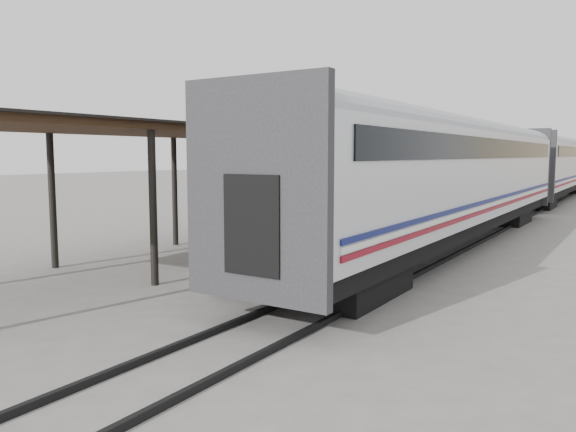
# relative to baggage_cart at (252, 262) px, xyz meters

# --- Properties ---
(ground) EXTENTS (160.00, 160.00, 0.00)m
(ground) POSITION_rel_baggage_cart_xyz_m (-0.95, 0.94, -0.65)
(ground) COLOR slate
(ground) RESTS_ON ground
(train) EXTENTS (3.45, 76.01, 4.01)m
(train) POSITION_rel_baggage_cart_xyz_m (2.25, 34.73, 2.04)
(train) COLOR silver
(train) RESTS_ON ground
(canopy) EXTENTS (4.90, 64.30, 4.15)m
(canopy) POSITION_rel_baggage_cart_xyz_m (-4.35, 24.94, 3.36)
(canopy) COLOR #422B19
(canopy) RESTS_ON ground
(rails) EXTENTS (1.54, 150.00, 0.12)m
(rails) POSITION_rel_baggage_cart_xyz_m (2.25, 34.94, -0.59)
(rails) COLOR black
(rails) RESTS_ON ground
(building_left) EXTENTS (12.00, 8.00, 6.00)m
(building_left) POSITION_rel_baggage_cart_xyz_m (-10.95, 82.94, 2.35)
(building_left) COLOR tan
(building_left) RESTS_ON ground
(baggage_cart) EXTENTS (1.91, 2.66, 0.86)m
(baggage_cart) POSITION_rel_baggage_cart_xyz_m (0.00, 0.00, 0.00)
(baggage_cart) COLOR brown
(baggage_cart) RESTS_ON ground
(suitcase_stack) EXTENTS (1.24, 1.31, 0.58)m
(suitcase_stack) POSITION_rel_baggage_cart_xyz_m (-0.21, 0.34, 0.40)
(suitcase_stack) COLOR #333335
(suitcase_stack) RESTS_ON baggage_cart
(luggage_tug) EXTENTS (1.06, 1.57, 1.31)m
(luggage_tug) POSITION_rel_baggage_cart_xyz_m (-2.82, 20.99, -0.05)
(luggage_tug) COLOR #9A0E10
(luggage_tug) RESTS_ON ground
(porter) EXTENTS (0.55, 0.76, 1.95)m
(porter) POSITION_rel_baggage_cart_xyz_m (0.25, -0.65, 1.19)
(porter) COLOR navy
(porter) RESTS_ON baggage_cart
(pedestrian) EXTENTS (1.01, 0.48, 1.67)m
(pedestrian) POSITION_rel_baggage_cart_xyz_m (-2.65, 18.25, 0.19)
(pedestrian) COLOR black
(pedestrian) RESTS_ON ground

